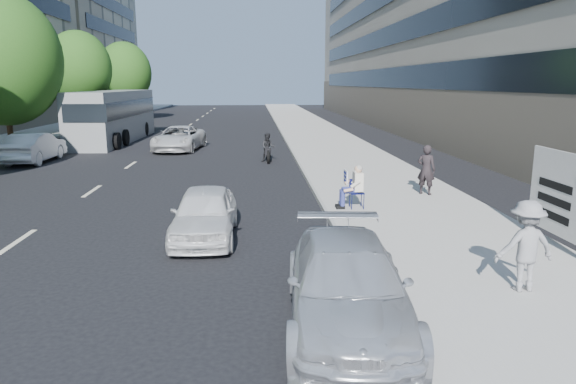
{
  "coord_description": "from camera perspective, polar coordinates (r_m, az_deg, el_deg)",
  "views": [
    {
      "loc": [
        -0.65,
        -10.52,
        3.84
      ],
      "look_at": [
        0.14,
        1.35,
        1.29
      ],
      "focal_mm": 32.0,
      "sensor_mm": 36.0,
      "label": 1
    }
  ],
  "objects": [
    {
      "name": "motorcycle",
      "position": [
        25.38,
        -2.23,
        4.82
      ],
      "size": [
        0.73,
        2.05,
        1.42
      ],
      "rotation": [
        0.0,
        0.0,
        -0.06
      ],
      "color": "black",
      "rests_on": "ground"
    },
    {
      "name": "parked_sedan",
      "position": [
        8.37,
        6.57,
        -10.23
      ],
      "size": [
        2.29,
        4.81,
        1.35
      ],
      "primitive_type": "imported",
      "rotation": [
        0.0,
        0.0,
        -0.09
      ],
      "color": "silver",
      "rests_on": "ground"
    },
    {
      "name": "bus",
      "position": [
        36.15,
        -18.74,
        7.95
      ],
      "size": [
        2.95,
        12.12,
        3.3
      ],
      "rotation": [
        0.0,
        0.0,
        -0.03
      ],
      "color": "gray",
      "rests_on": "ground"
    },
    {
      "name": "ground",
      "position": [
        11.22,
        -0.26,
        -7.94
      ],
      "size": [
        160.0,
        160.0,
        0.0
      ],
      "primitive_type": "plane",
      "color": "black",
      "rests_on": "ground"
    },
    {
      "name": "pedestrian_woman",
      "position": [
        17.75,
        15.1,
        2.41
      ],
      "size": [
        0.73,
        0.69,
        1.68
      ],
      "primitive_type": "imported",
      "rotation": [
        0.0,
        0.0,
        2.5
      ],
      "color": "black",
      "rests_on": "near_sidewalk"
    },
    {
      "name": "protest_banner",
      "position": [
        12.72,
        28.75,
        -0.48
      ],
      "size": [
        0.08,
        3.06,
        2.2
      ],
      "color": "#4C4C4C",
      "rests_on": "near_sidewalk"
    },
    {
      "name": "white_sedan_mid",
      "position": [
        28.07,
        -26.36,
        4.46
      ],
      "size": [
        1.58,
        4.42,
        1.45
      ],
      "primitive_type": "imported",
      "rotation": [
        0.0,
        0.0,
        3.13
      ],
      "color": "silver",
      "rests_on": "ground"
    },
    {
      "name": "jogger",
      "position": [
        10.14,
        24.88,
        -5.45
      ],
      "size": [
        1.1,
        0.67,
        1.66
      ],
      "primitive_type": "imported",
      "rotation": [
        0.0,
        0.0,
        3.19
      ],
      "color": "gray",
      "rests_on": "near_sidewalk"
    },
    {
      "name": "near_building",
      "position": [
        46.45,
        19.66,
        19.03
      ],
      "size": [
        14.0,
        70.0,
        20.0
      ],
      "primitive_type": "cube",
      "color": "gray",
      "rests_on": "ground"
    },
    {
      "name": "near_sidewalk",
      "position": [
        31.1,
        4.82,
        5.08
      ],
      "size": [
        5.0,
        120.0,
        0.15
      ],
      "primitive_type": "cube",
      "color": "#A2A098",
      "rests_on": "ground"
    },
    {
      "name": "white_sedan_far",
      "position": [
        30.34,
        -12.02,
        5.85
      ],
      "size": [
        2.86,
        5.2,
        1.38
      ],
      "primitive_type": "imported",
      "rotation": [
        0.0,
        0.0,
        -0.12
      ],
      "color": "silver",
      "rests_on": "ground"
    },
    {
      "name": "seated_protester",
      "position": [
        15.4,
        7.26,
        0.87
      ],
      "size": [
        0.83,
        1.12,
        1.31
      ],
      "color": "#121650",
      "rests_on": "near_sidewalk"
    },
    {
      "name": "white_sedan_near",
      "position": [
        12.98,
        -9.23,
        -2.33
      ],
      "size": [
        1.55,
        3.8,
        1.29
      ],
      "primitive_type": "imported",
      "rotation": [
        0.0,
        0.0,
        -0.01
      ],
      "color": "white",
      "rests_on": "ground"
    },
    {
      "name": "tree_far_c",
      "position": [
        31.38,
        -29.18,
        12.75
      ],
      "size": [
        6.0,
        6.0,
        8.47
      ],
      "color": "#382616",
      "rests_on": "ground"
    },
    {
      "name": "tree_far_e",
      "position": [
        56.07,
        -17.72,
        12.48
      ],
      "size": [
        5.4,
        5.4,
        7.89
      ],
      "color": "#382616",
      "rests_on": "ground"
    },
    {
      "name": "far_bldg_north",
      "position": [
        78.89,
        -27.1,
        18.22
      ],
      "size": [
        22.0,
        28.0,
        28.0
      ],
      "primitive_type": "cube",
      "color": "#B7AC89",
      "rests_on": "ground"
    },
    {
      "name": "tree_far_d",
      "position": [
        42.58,
        -22.24,
        12.62
      ],
      "size": [
        4.8,
        4.8,
        7.65
      ],
      "color": "#382616",
      "rests_on": "ground"
    }
  ]
}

